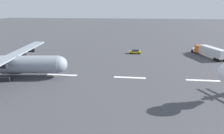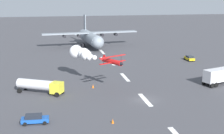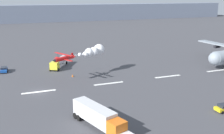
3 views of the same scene
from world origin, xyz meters
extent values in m
plane|color=#424247|center=(0.00, 0.00, 0.00)|extent=(440.00, 440.00, 0.00)
cube|color=white|center=(0.00, 0.00, 0.01)|extent=(8.00, 0.90, 0.01)
cube|color=white|center=(17.72, 0.00, 0.01)|extent=(8.00, 0.90, 0.01)
cube|color=white|center=(35.44, 0.00, 0.01)|extent=(8.00, 0.90, 0.01)
cube|color=white|center=(53.15, 0.00, 0.01)|extent=(8.00, 0.90, 0.01)
cylinder|color=gray|center=(64.68, 2.66, 3.39)|extent=(23.70, 6.68, 4.39)
sphere|color=gray|center=(53.05, 1.50, 3.39)|extent=(4.17, 4.17, 4.17)
cube|color=gray|center=(64.68, 2.66, 5.37)|extent=(6.77, 36.48, 0.40)
cylinder|color=black|center=(63.29, 12.56, 4.47)|extent=(2.50, 1.33, 1.10)
cylinder|color=black|center=(63.83, 7.14, 4.47)|extent=(2.50, 1.33, 1.10)
cylinder|color=black|center=(64.73, -1.90, 4.47)|extent=(2.50, 1.33, 1.10)
cylinder|color=black|center=(65.27, -7.33, 4.47)|extent=(2.50, 1.33, 1.10)
cube|color=gray|center=(74.45, 3.63, 8.59)|extent=(2.82, 0.58, 6.00)
cube|color=gray|center=(74.45, 3.63, 3.69)|extent=(2.88, 9.15, 0.24)
cube|color=black|center=(65.94, 0.07, 0.60)|extent=(3.28, 1.31, 1.20)
cube|color=black|center=(65.41, 5.44, 0.60)|extent=(3.28, 1.31, 1.20)
cylinder|color=red|center=(7.38, 5.28, 6.41)|extent=(5.73, 3.73, 1.04)
cube|color=red|center=(7.20, 5.18, 6.26)|extent=(3.75, 6.29, 0.12)
cube|color=red|center=(7.20, 5.18, 7.54)|extent=(3.75, 6.29, 0.12)
cylinder|color=black|center=(8.33, 3.08, 6.90)|extent=(0.08, 0.08, 1.27)
cylinder|color=black|center=(6.07, 7.28, 6.90)|extent=(0.08, 0.08, 1.27)
cube|color=red|center=(9.73, 6.54, 6.86)|extent=(0.66, 0.42, 1.10)
cube|color=red|center=(9.73, 6.54, 6.46)|extent=(1.47, 2.05, 0.08)
cone|color=black|center=(4.45, 3.71, 6.41)|extent=(1.04, 1.11, 0.89)
sphere|color=white|center=(10.75, 6.97, 6.45)|extent=(0.70, 0.70, 0.70)
sphere|color=white|center=(12.26, 8.34, 6.37)|extent=(1.09, 1.09, 1.09)
sphere|color=white|center=(14.01, 9.11, 6.12)|extent=(1.67, 1.67, 1.67)
sphere|color=white|center=(15.30, 9.86, 6.47)|extent=(2.50, 2.50, 2.50)
sphere|color=white|center=(16.90, 10.25, 6.52)|extent=(2.67, 2.67, 2.67)
sphere|color=white|center=(18.95, 11.88, 6.66)|extent=(3.24, 3.24, 3.24)
cube|color=silver|center=(7.62, -20.60, 2.30)|extent=(5.61, 10.25, 2.80)
cylinder|color=black|center=(7.76, -17.18, 0.55)|extent=(0.69, 1.15, 1.10)
cylinder|color=black|center=(7.37, -16.04, 0.55)|extent=(0.69, 1.15, 1.10)
cylinder|color=black|center=(5.40, -17.99, 0.55)|extent=(0.69, 1.15, 1.10)
cylinder|color=black|center=(5.01, -16.85, 0.55)|extent=(0.69, 1.15, 1.10)
cube|color=yellow|center=(6.35, 17.03, 1.60)|extent=(3.16, 3.08, 2.20)
cylinder|color=silver|center=(8.74, 21.45, 1.85)|extent=(5.57, 7.89, 2.10)
cylinder|color=black|center=(7.12, 15.94, 0.50)|extent=(0.76, 1.03, 1.00)
cylinder|color=black|center=(11.27, 23.62, 0.50)|extent=(0.76, 1.03, 1.00)
cylinder|color=black|center=(5.01, 17.08, 0.50)|extent=(0.76, 1.03, 1.00)
cylinder|color=black|center=(9.16, 24.76, 0.50)|extent=(0.76, 1.03, 1.00)
cube|color=yellow|center=(33.71, -24.07, 0.65)|extent=(4.32, 1.80, 0.65)
cube|color=#1E232D|center=(33.51, -24.07, 1.25)|extent=(2.59, 1.66, 0.55)
cylinder|color=black|center=(35.22, -23.17, 0.32)|extent=(0.64, 0.22, 0.64)
cylinder|color=black|center=(32.19, -23.17, 0.32)|extent=(0.64, 0.22, 0.64)
cylinder|color=black|center=(35.22, -24.97, 0.32)|extent=(0.64, 0.22, 0.64)
cylinder|color=black|center=(32.19, -24.97, 0.32)|extent=(0.64, 0.22, 0.64)
cube|color=#194CA5|center=(-8.10, 20.96, 0.65)|extent=(1.95, 4.48, 0.65)
cube|color=#1E232D|center=(-8.09, 21.16, 1.25)|extent=(1.74, 2.71, 0.55)
cylinder|color=black|center=(-7.25, 19.39, 0.32)|extent=(0.24, 0.65, 0.64)
cylinder|color=black|center=(-7.15, 22.48, 0.32)|extent=(0.24, 0.65, 0.64)
cylinder|color=black|center=(-9.05, 19.45, 0.32)|extent=(0.24, 0.65, 0.64)
cylinder|color=black|center=(-8.94, 22.54, 0.32)|extent=(0.24, 0.65, 0.64)
cone|color=orange|center=(-10.37, 8.57, 0.38)|extent=(0.44, 0.44, 0.75)
cone|color=orange|center=(10.15, 9.05, 0.38)|extent=(0.44, 0.44, 0.75)
camera|label=1|loc=(35.65, 41.48, 17.13)|focal=28.31mm
camera|label=2|loc=(-59.93, 18.21, 21.13)|focal=53.16mm
camera|label=3|loc=(-4.33, -61.79, 22.35)|focal=42.59mm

